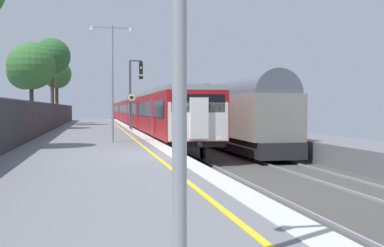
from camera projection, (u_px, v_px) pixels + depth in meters
The scene contains 9 objects.
ground at pixel (237, 170), 16.76m from camera, with size 17.40×110.00×1.21m.
commuter_train_at_platform at pixel (137, 111), 50.77m from camera, with size 2.83×62.37×3.81m.
freight_train_adjacent_track at pixel (194, 111), 41.05m from camera, with size 2.60×40.37×4.41m.
signal_gantry at pixel (133, 86), 36.71m from camera, with size 1.10×0.24×5.38m.
speed_limit_sign at pixel (132, 107), 33.85m from camera, with size 0.59×0.08×2.68m.
platform_lamp_mid at pixel (112, 73), 22.20m from camera, with size 2.00×0.20×5.51m.
background_tree_left at pixel (52, 57), 43.74m from camera, with size 3.39×3.39×8.15m.
background_tree_centre at pixel (56, 75), 49.27m from camera, with size 3.05×3.05×6.74m.
background_tree_right at pixel (29, 68), 36.10m from camera, with size 3.71×3.64×6.68m.
Camera 1 is at (-2.30, -16.03, 1.59)m, focal length 44.02 mm.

